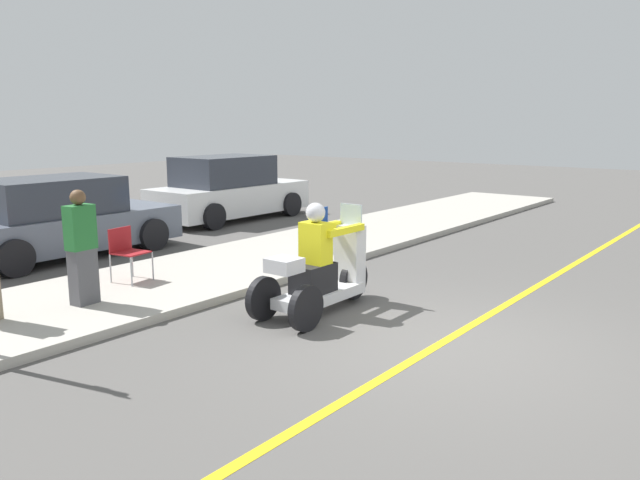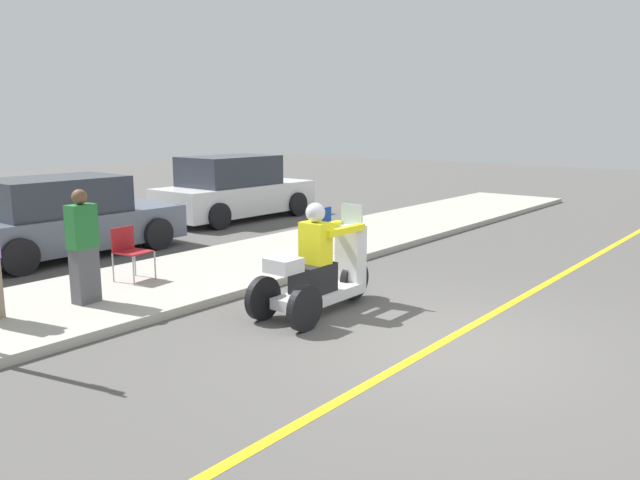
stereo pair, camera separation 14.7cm
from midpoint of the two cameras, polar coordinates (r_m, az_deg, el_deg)
The scene contains 9 objects.
ground_plane at distance 7.46m, azimuth 11.41°, elevation -9.34°, with size 60.00×60.00×0.00m, color #565451.
lane_stripe at distance 7.56m, azimuth 11.81°, elevation -9.07°, with size 24.00×0.12×0.01m.
sidewalk_strip at distance 10.29m, azimuth -11.88°, elevation -3.39°, with size 28.00×2.80×0.12m.
motorcycle_trike at distance 8.39m, azimuth 0.56°, elevation -3.02°, with size 2.11×0.81×1.50m.
spectator_far_back at distance 8.89m, azimuth -20.39°, elevation -0.75°, with size 0.39×0.26×1.55m.
folding_chair_set_back at distance 11.74m, azimuth 1.23°, elevation 1.40°, with size 0.49×0.49×0.82m.
folding_chair_curbside at distance 10.02m, azimuth -16.69°, elevation -0.69°, with size 0.52×0.52×0.82m.
parked_car_lot_far at distance 12.81m, azimuth -22.04°, elevation 1.80°, with size 4.28×2.00×1.51m.
parked_car_lot_right at distance 16.50m, azimuth -7.59°, elevation 4.56°, with size 4.36×1.96×1.66m.
Camera 2 is at (-6.20, -3.25, 2.54)m, focal length 35.00 mm.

